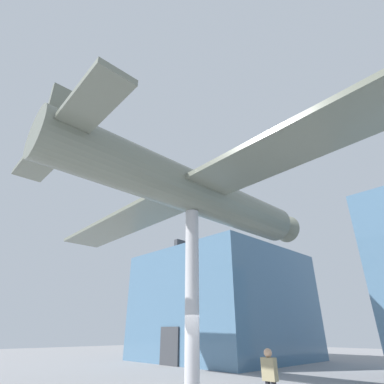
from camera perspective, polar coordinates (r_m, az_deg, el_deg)
glass_pavilion_left at (r=26.25m, az=5.91°, el=-20.71°), size 11.19×11.17×8.46m
support_pylon_central at (r=10.97m, az=0.00°, el=-19.14°), size 0.49×0.49×6.24m
suspended_airplane at (r=12.16m, az=0.59°, el=-0.19°), size 20.91×13.54×2.71m
visitor_person at (r=10.01m, az=14.63°, el=-30.72°), size 0.41×0.24×1.56m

